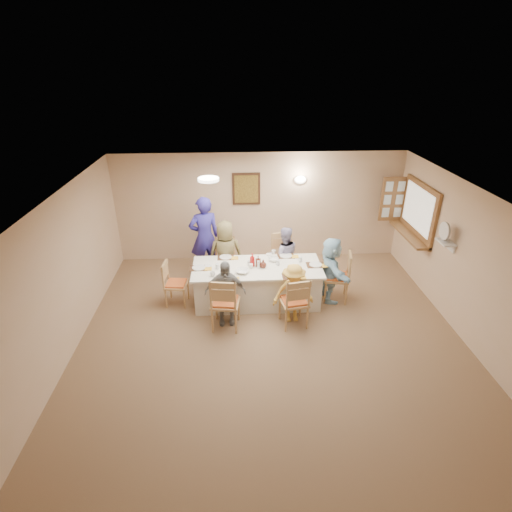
{
  "coord_description": "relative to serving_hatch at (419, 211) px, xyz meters",
  "views": [
    {
      "loc": [
        -0.57,
        -5.14,
        4.3
      ],
      "look_at": [
        -0.2,
        1.4,
        1.05
      ],
      "focal_mm": 28.0,
      "sensor_mm": 36.0,
      "label": 1
    }
  ],
  "objects": [
    {
      "name": "ground",
      "position": [
        -3.21,
        -2.4,
        -1.5
      ],
      "size": [
        7.0,
        7.0,
        0.0
      ],
      "primitive_type": "plane",
      "color": "brown"
    },
    {
      "name": "room_walls",
      "position": [
        -3.21,
        -2.4,
        0.01
      ],
      "size": [
        7.0,
        7.0,
        7.0
      ],
      "color": "beige",
      "rests_on": "ground"
    },
    {
      "name": "wall_picture",
      "position": [
        -3.51,
        1.06,
        0.2
      ],
      "size": [
        0.62,
        0.05,
        0.72
      ],
      "color": "#352012",
      "rests_on": "room_walls"
    },
    {
      "name": "wall_sconce",
      "position": [
        -2.31,
        1.04,
        0.4
      ],
      "size": [
        0.26,
        0.09,
        0.18
      ],
      "primitive_type": "ellipsoid",
      "color": "white",
      "rests_on": "room_walls"
    },
    {
      "name": "ceiling_light",
      "position": [
        -4.21,
        -0.9,
        0.97
      ],
      "size": [
        0.36,
        0.36,
        0.05
      ],
      "primitive_type": "cylinder",
      "color": "white",
      "rests_on": "room_walls"
    },
    {
      "name": "serving_hatch",
      "position": [
        0.0,
        0.0,
        0.0
      ],
      "size": [
        0.06,
        1.5,
        1.15
      ],
      "primitive_type": "cube",
      "color": "brown",
      "rests_on": "room_walls"
    },
    {
      "name": "hatch_sill",
      "position": [
        -0.12,
        0.0,
        -0.53
      ],
      "size": [
        0.3,
        1.5,
        0.05
      ],
      "primitive_type": "cube",
      "color": "brown",
      "rests_on": "room_walls"
    },
    {
      "name": "shutter_door",
      "position": [
        -0.26,
        0.76,
        0.0
      ],
      "size": [
        0.55,
        0.04,
        1.0
      ],
      "primitive_type": "cube",
      "color": "brown",
      "rests_on": "room_walls"
    },
    {
      "name": "fan_shelf",
      "position": [
        -0.08,
        -1.35,
        -0.1
      ],
      "size": [
        0.22,
        0.36,
        0.03
      ],
      "primitive_type": "cube",
      "color": "white",
      "rests_on": "room_walls"
    },
    {
      "name": "desk_fan",
      "position": [
        -0.11,
        -1.35,
        0.05
      ],
      "size": [
        0.3,
        0.3,
        0.28
      ],
      "primitive_type": null,
      "color": "#A5A5A8",
      "rests_on": "fan_shelf"
    },
    {
      "name": "dining_table",
      "position": [
        -3.38,
        -0.87,
        -1.12
      ],
      "size": [
        2.45,
        1.04,
        0.76
      ],
      "primitive_type": "cube",
      "color": "white",
      "rests_on": "ground"
    },
    {
      "name": "chair_back_left",
      "position": [
        -3.98,
        -0.07,
        -1.02
      ],
      "size": [
        0.51,
        0.51,
        0.97
      ],
      "primitive_type": null,
      "rotation": [
        0.0,
        0.0,
        0.1
      ],
      "color": "tan",
      "rests_on": "ground"
    },
    {
      "name": "chair_back_right",
      "position": [
        -2.78,
        -0.07,
        -0.99
      ],
      "size": [
        0.54,
        0.54,
        1.02
      ],
      "primitive_type": null,
      "rotation": [
        0.0,
        0.0,
        0.11
      ],
      "color": "tan",
      "rests_on": "ground"
    },
    {
      "name": "chair_front_left",
      "position": [
        -3.98,
        -1.67,
        -0.98
      ],
      "size": [
        0.56,
        0.56,
        1.03
      ],
      "primitive_type": null,
      "rotation": [
        0.0,
        0.0,
        3.0
      ],
      "color": "tan",
      "rests_on": "ground"
    },
    {
      "name": "chair_front_right",
      "position": [
        -2.78,
        -1.67,
        -1.01
      ],
      "size": [
        0.55,
        0.55,
        0.99
      ],
      "primitive_type": null,
      "rotation": [
        0.0,
        0.0,
        3.31
      ],
      "color": "tan",
      "rests_on": "ground"
    },
    {
      "name": "chair_left_end",
      "position": [
        -4.93,
        -0.87,
        -1.06
      ],
      "size": [
        0.47,
        0.47,
        0.89
      ],
      "primitive_type": null,
      "rotation": [
        0.0,
        0.0,
        1.46
      ],
      "color": "tan",
      "rests_on": "ground"
    },
    {
      "name": "chair_right_end",
      "position": [
        -1.83,
        -0.87,
        -0.99
      ],
      "size": [
        0.57,
        0.57,
        1.01
      ],
      "primitive_type": null,
      "rotation": [
        0.0,
        0.0,
        -1.77
      ],
      "color": "tan",
      "rests_on": "ground"
    },
    {
      "name": "diner_back_left",
      "position": [
        -3.98,
        -0.19,
        -0.79
      ],
      "size": [
        0.75,
        0.54,
        1.42
      ],
      "primitive_type": "imported",
      "rotation": [
        0.0,
        0.0,
        3.2
      ],
      "color": "brown",
      "rests_on": "ground"
    },
    {
      "name": "diner_back_right",
      "position": [
        -2.78,
        -0.19,
        -0.87
      ],
      "size": [
        0.67,
        0.55,
        1.27
      ],
      "primitive_type": "imported",
      "rotation": [
        0.0,
        0.0,
        3.19
      ],
      "color": "#9C95BC",
      "rests_on": "ground"
    },
    {
      "name": "diner_front_left",
      "position": [
        -3.98,
        -1.55,
        -0.88
      ],
      "size": [
        0.74,
        0.34,
        1.24
      ],
      "primitive_type": "imported",
      "rotation": [
        0.0,
        0.0,
        0.03
      ],
      "color": "gray",
      "rests_on": "ground"
    },
    {
      "name": "diner_front_right",
      "position": [
        -2.78,
        -1.55,
        -0.93
      ],
      "size": [
        0.8,
        0.53,
        1.13
      ],
      "primitive_type": "imported",
      "rotation": [
        0.0,
        0.0,
        0.08
      ],
      "color": "gold",
      "rests_on": "ground"
    },
    {
      "name": "diner_right_end",
      "position": [
        -1.96,
        -0.87,
        -0.84
      ],
      "size": [
        1.29,
        0.61,
        1.31
      ],
      "primitive_type": "imported",
      "rotation": [
        0.0,
        0.0,
        1.66
      ],
      "color": "#AEDDF7",
      "rests_on": "ground"
    },
    {
      "name": "caregiver",
      "position": [
        -4.43,
        0.28,
        -0.61
      ],
      "size": [
        0.87,
        0.76,
        1.79
      ],
      "primitive_type": "imported",
      "rotation": [
        0.0,
        0.0,
        3.41
      ],
      "color": "#342D9F",
      "rests_on": "ground"
    },
    {
      "name": "placemat_fl",
      "position": [
        -3.98,
        -1.29,
        -0.74
      ],
      "size": [
        0.33,
        0.25,
        0.01
      ],
      "primitive_type": "cube",
      "color": "#472B19",
      "rests_on": "dining_table"
    },
    {
      "name": "plate_fl",
      "position": [
        -3.98,
        -1.29,
        -0.73
      ],
      "size": [
        0.24,
        0.24,
        0.02
      ],
      "primitive_type": "cylinder",
      "color": "white",
      "rests_on": "dining_table"
    },
    {
      "name": "napkin_fl",
      "position": [
        -3.8,
        -1.34,
        -0.73
      ],
      "size": [
        0.15,
        0.15,
        0.01
      ],
      "primitive_type": "cube",
      "color": "yellow",
      "rests_on": "dining_table"
    },
    {
      "name": "placemat_fr",
      "position": [
        -2.78,
        -1.29,
        -0.74
      ],
      "size": [
        0.34,
        0.25,
        0.01
      ],
      "primitive_type": "cube",
      "color": "#472B19",
      "rests_on": "dining_table"
    },
    {
      "name": "plate_fr",
      "position": [
        -2.78,
        -1.29,
        -0.73
      ],
      "size": [
        0.23,
        0.23,
        0.01
      ],
      "primitive_type": "cylinder",
      "color": "white",
      "rests_on": "dining_table"
    },
    {
      "name": "napkin_fr",
      "position": [
        -2.6,
        -1.34,
        -0.73
      ],
      "size": [
        0.14,
        0.14,
        0.01
      ],
      "primitive_type": "cube",
      "color": "yellow",
      "rests_on": "dining_table"
    },
    {
      "name": "placemat_bl",
      "position": [
        -3.98,
        -0.45,
        -0.74
      ],
      "size": [
        0.32,
        0.24,
        0.01
      ],
      "primitive_type": "cube",
      "color": "#472B19",
      "rests_on": "dining_table"
    },
    {
      "name": "plate_bl",
      "position": [
        -3.98,
        -0.45,
        -0.73
      ],
      "size": [
        0.24,
        0.24,
        0.02
      ],
      "primitive_type": "cylinder",
      "color": "white",
      "rests_on": "dining_table"
    },
    {
      "name": "napkin_bl",
      "position": [
        -3.8,
        -0.5,
        -0.73
      ],
      "size": [
        0.14,
        0.14,
        0.01
      ],
      "primitive_type": "cube",
      "color": "yellow",
      "rests_on": "dining_table"
    },
    {
      "name": "placemat_br",
      "position": [
        -2.78,
        -0.45,
        -0.74
      ],
      "size": [
        0.33,
        0.25,
        0.01
      ],
      "primitive_type": "cube",
      "color": "#472B19",
      "rests_on": "dining_table"
    },
    {
      "name": "plate_br",
      "position": [
        -2.78,
        -0.45,
        -0.73
      ],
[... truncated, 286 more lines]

